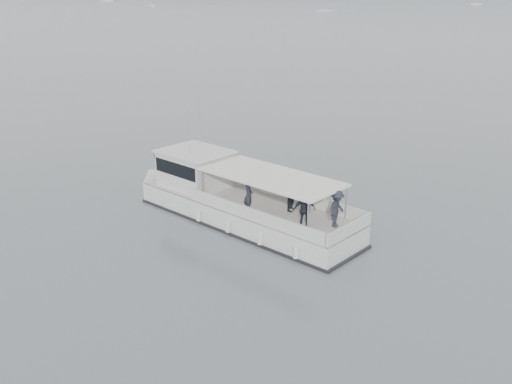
% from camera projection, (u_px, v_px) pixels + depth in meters
% --- Properties ---
extents(ground, '(1400.00, 1400.00, 0.00)m').
position_uv_depth(ground, '(223.00, 214.00, 27.66)').
color(ground, slate).
rests_on(ground, ground).
extents(tour_boat, '(12.83, 6.78, 5.46)m').
position_uv_depth(tour_boat, '(229.00, 199.00, 27.03)').
color(tour_boat, white).
rests_on(tour_boat, ground).
extents(moored_fleet, '(364.64, 354.62, 10.77)m').
position_uv_depth(moored_fleet, '(296.00, 13.00, 216.74)').
color(moored_fleet, white).
rests_on(moored_fleet, ground).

